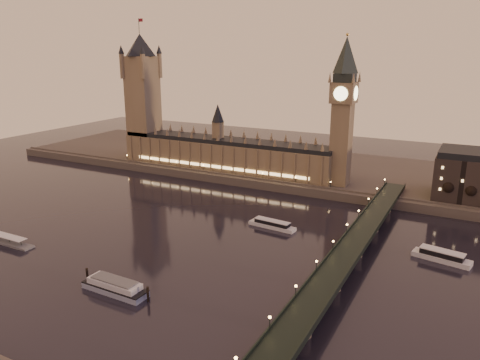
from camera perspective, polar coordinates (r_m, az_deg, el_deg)
name	(u,v)px	position (r m, az deg, el deg)	size (l,w,h in m)	color
ground	(181,236)	(262.71, -7.24, -6.76)	(700.00, 700.00, 0.00)	black
far_embankment	(325,171)	(391.77, 10.32, 1.12)	(560.00, 130.00, 6.00)	#423D35
palace_of_westminster	(225,150)	(375.03, -1.89, 3.66)	(180.00, 26.62, 52.00)	brown
victoria_tower	(142,90)	(413.52, -11.80, 10.65)	(31.68, 31.68, 118.00)	brown
big_ben	(343,103)	(332.63, 12.49, 9.14)	(17.68, 17.68, 104.00)	brown
westminster_bridge	(344,260)	(224.81, 12.57, -9.50)	(13.20, 260.00, 15.30)	black
bare_tree_0	(445,188)	(318.69, 23.72, -0.89)	(6.65, 6.65, 13.53)	black
bare_tree_1	(473,191)	(318.29, 26.54, -1.25)	(6.65, 6.65, 13.53)	black
cruise_boat_a	(272,224)	(271.97, 3.94, -5.42)	(28.95, 8.98, 4.56)	silver
cruise_boat_c	(442,256)	(250.96, 23.38, -8.51)	(28.03, 12.29, 5.43)	silver
moored_barge	(115,286)	(209.95, -15.01, -12.41)	(35.51, 9.47, 6.51)	#8793AC
pontoon_pier	(5,241)	(281.26, -26.74, -6.62)	(38.58, 6.43, 10.29)	#595B5E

